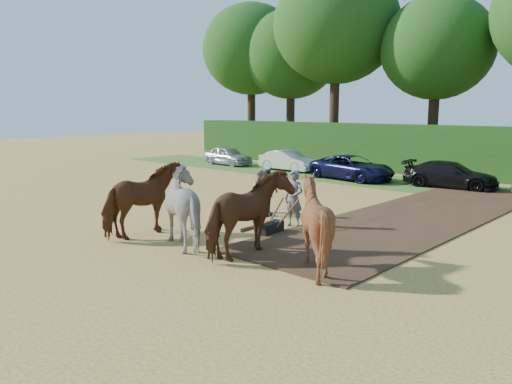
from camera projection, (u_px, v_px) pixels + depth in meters
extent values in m
plane|color=gold|center=(266.00, 245.00, 14.64)|extent=(120.00, 120.00, 0.00)
cube|color=#472D1C|center=(420.00, 215.00, 18.68)|extent=(4.50, 17.00, 0.05)
cube|color=#38601E|center=(454.00, 189.00, 24.73)|extent=(50.00, 5.00, 0.03)
cube|color=#14380F|center=(488.00, 154.00, 27.74)|extent=(46.00, 1.60, 3.00)
imported|color=#B4A68D|center=(261.00, 191.00, 19.13)|extent=(0.95, 1.01, 1.66)
imported|color=#22232D|center=(267.00, 193.00, 18.52)|extent=(0.58, 1.09, 1.77)
imported|color=brown|center=(144.00, 200.00, 15.57)|extent=(1.46, 2.82, 2.30)
imported|color=beige|center=(193.00, 207.00, 14.49)|extent=(2.44, 2.13, 2.30)
imported|color=brown|center=(249.00, 215.00, 13.41)|extent=(1.46, 2.82, 2.30)
imported|color=brown|center=(315.00, 224.00, 12.32)|extent=(2.02, 2.24, 2.31)
cube|color=black|center=(270.00, 228.00, 15.95)|extent=(0.46, 1.02, 0.38)
cube|color=brown|center=(258.00, 226.00, 15.41)|extent=(0.23, 1.54, 0.11)
cylinder|color=brown|center=(276.00, 212.00, 16.50)|extent=(0.31, 1.10, 0.81)
cylinder|color=brown|center=(288.00, 213.00, 16.20)|extent=(0.13, 1.12, 0.81)
imported|color=gray|center=(294.00, 199.00, 16.84)|extent=(0.74, 0.52, 1.93)
imported|color=#AEB2B5|center=(228.00, 156.00, 35.35)|extent=(4.00, 1.75, 1.34)
imported|color=silver|center=(288.00, 161.00, 32.03)|extent=(4.05, 1.49, 1.33)
imported|color=#13143B|center=(352.00, 168.00, 28.05)|extent=(5.18, 2.83, 1.38)
imported|color=black|center=(450.00, 175.00, 25.21)|extent=(4.79, 2.41, 1.33)
cylinder|color=#382616|center=(251.00, 121.00, 43.79)|extent=(0.70, 0.70, 5.85)
ellipsoid|color=#163F11|center=(251.00, 49.00, 42.79)|extent=(8.40, 8.40, 7.73)
cylinder|color=#382616|center=(290.00, 124.00, 41.50)|extent=(0.70, 0.70, 5.40)
ellipsoid|color=#163F11|center=(291.00, 54.00, 40.57)|extent=(7.80, 7.80, 7.18)
cylinder|color=#382616|center=(334.00, 118.00, 37.32)|extent=(0.70, 0.70, 6.53)
ellipsoid|color=#163F11|center=(336.00, 25.00, 36.21)|extent=(9.20, 9.20, 8.46)
cylinder|color=#382616|center=(432.00, 129.00, 33.80)|extent=(0.70, 0.70, 5.17)
ellipsoid|color=#163F11|center=(437.00, 48.00, 32.92)|extent=(7.40, 7.40, 6.81)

